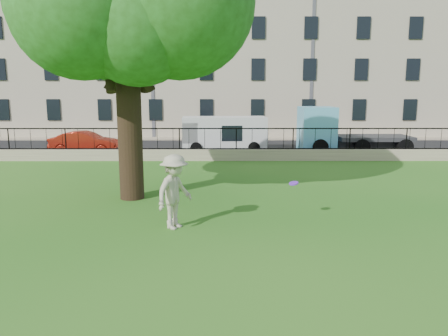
{
  "coord_description": "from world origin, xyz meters",
  "views": [
    {
      "loc": [
        -0.74,
        -10.9,
        3.72
      ],
      "look_at": [
        -0.68,
        3.5,
        1.12
      ],
      "focal_mm": 35.0,
      "sensor_mm": 36.0,
      "label": 1
    }
  ],
  "objects_px": {
    "man": "(175,192)",
    "red_sedan": "(85,143)",
    "blue_truck": "(354,130)",
    "white_van": "(224,134)",
    "frisbee": "(294,183)"
  },
  "relations": [
    {
      "from": "red_sedan",
      "to": "white_van",
      "type": "height_order",
      "value": "white_van"
    },
    {
      "from": "red_sedan",
      "to": "blue_truck",
      "type": "height_order",
      "value": "blue_truck"
    },
    {
      "from": "man",
      "to": "red_sedan",
      "type": "distance_m",
      "value": 15.42
    },
    {
      "from": "man",
      "to": "white_van",
      "type": "relative_size",
      "value": 0.41
    },
    {
      "from": "man",
      "to": "red_sedan",
      "type": "relative_size",
      "value": 0.51
    },
    {
      "from": "red_sedan",
      "to": "blue_truck",
      "type": "xyz_separation_m",
      "value": [
        15.86,
        0.81,
        0.69
      ]
    },
    {
      "from": "man",
      "to": "blue_truck",
      "type": "height_order",
      "value": "blue_truck"
    },
    {
      "from": "man",
      "to": "frisbee",
      "type": "xyz_separation_m",
      "value": [
        3.32,
        0.74,
        0.07
      ]
    },
    {
      "from": "man",
      "to": "blue_truck",
      "type": "distance_m",
      "value": 17.32
    },
    {
      "from": "frisbee",
      "to": "man",
      "type": "bearing_deg",
      "value": -167.38
    },
    {
      "from": "man",
      "to": "red_sedan",
      "type": "bearing_deg",
      "value": 58.38
    },
    {
      "from": "frisbee",
      "to": "blue_truck",
      "type": "height_order",
      "value": "blue_truck"
    },
    {
      "from": "white_van",
      "to": "red_sedan",
      "type": "bearing_deg",
      "value": -175.93
    },
    {
      "from": "man",
      "to": "red_sedan",
      "type": "xyz_separation_m",
      "value": [
        -6.7,
        13.89,
        -0.36
      ]
    },
    {
      "from": "frisbee",
      "to": "white_van",
      "type": "bearing_deg",
      "value": 97.74
    }
  ]
}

